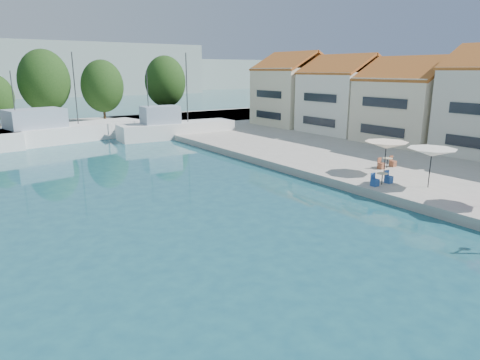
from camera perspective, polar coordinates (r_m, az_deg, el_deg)
quay_right at (r=44.81m, az=23.03°, el=3.60°), size 32.00×92.00×0.60m
quay_far at (r=61.54m, az=-27.36°, el=5.81°), size 90.00×16.00×0.60m
hill_east at (r=182.24m, az=-17.12°, el=13.28°), size 140.00×40.00×12.00m
building_04 at (r=47.57m, az=21.88°, el=10.02°), size 9.00×8.80×9.20m
building_05 at (r=53.12m, az=13.75°, el=11.26°), size 8.40×8.80×9.70m
building_06 at (r=59.52m, az=7.22°, el=12.08°), size 9.00×8.80×10.20m
trawler_03 at (r=52.48m, az=-23.06°, el=5.88°), size 19.56×8.44×10.20m
trawler_04 at (r=51.87m, az=-8.72°, el=6.78°), size 14.00×4.55×10.20m
tree_06 at (r=65.31m, az=-24.65°, el=11.90°), size 6.77×6.77×10.03m
tree_07 at (r=64.93m, az=-17.88°, el=11.81°), size 5.87×5.87×8.69m
tree_08 at (r=70.24m, az=-9.94°, el=12.80°), size 6.40×6.40×9.47m
umbrella_white at (r=29.35m, az=24.21°, el=3.38°), size 3.00×3.00×2.52m
umbrella_cream at (r=32.13m, az=18.92°, el=4.42°), size 3.05×3.05×2.34m
cafe_table_02 at (r=29.38m, az=18.40°, el=-0.03°), size 1.82×0.70×0.76m
cafe_table_03 at (r=34.55m, az=19.02°, el=2.02°), size 1.82×0.70×0.76m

